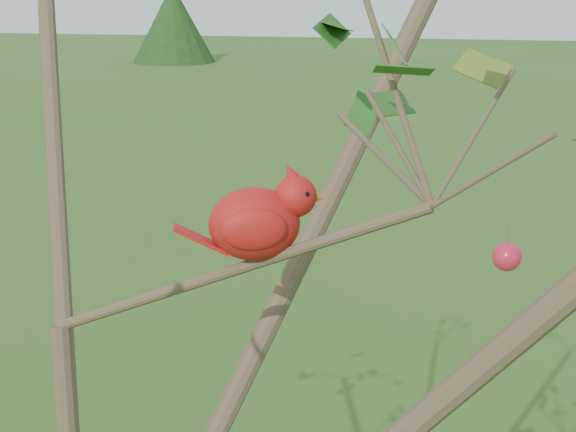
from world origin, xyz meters
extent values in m
sphere|color=red|center=(0.65, 0.05, 2.13)|extent=(0.04, 0.04, 0.04)
ellipsoid|color=red|center=(0.29, 0.07, 2.15)|extent=(0.16, 0.15, 0.11)
sphere|color=red|center=(0.35, 0.09, 2.19)|extent=(0.08, 0.08, 0.06)
cone|color=red|center=(0.34, 0.09, 2.23)|extent=(0.06, 0.05, 0.05)
cone|color=#D85914|center=(0.38, 0.10, 2.19)|extent=(0.03, 0.03, 0.02)
ellipsoid|color=black|center=(0.37, 0.10, 2.19)|extent=(0.03, 0.04, 0.03)
cube|color=red|center=(0.22, 0.04, 2.13)|extent=(0.09, 0.06, 0.05)
ellipsoid|color=red|center=(0.27, 0.11, 2.16)|extent=(0.10, 0.06, 0.06)
ellipsoid|color=red|center=(0.30, 0.03, 2.16)|extent=(0.10, 0.06, 0.06)
cylinder|color=#433324|center=(-9.29, 25.99, 1.13)|extent=(0.34, 0.34, 2.26)
cone|color=#183412|center=(-9.29, 25.99, 1.22)|extent=(2.64, 2.64, 2.45)
camera|label=1|loc=(0.62, -1.14, 2.50)|focal=55.00mm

